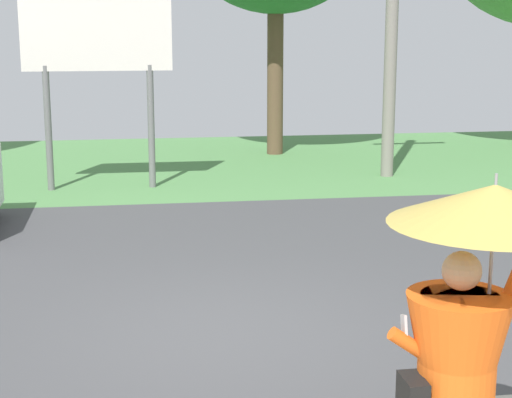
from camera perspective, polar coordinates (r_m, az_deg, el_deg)
The scene contains 4 objects.
ground_plane at distance 10.91m, azimuth -4.05°, elevation -3.89°, with size 40.00×22.00×0.20m.
monk_pedestrian at distance 4.89m, azimuth 14.20°, elevation -9.44°, with size 1.17×1.17×2.13m.
utility_pole at distance 16.20m, azimuth 9.30°, elevation 12.84°, with size 1.80×0.24×6.09m.
roadside_billboard at distance 15.00m, azimuth -10.82°, elevation 10.31°, with size 2.60×0.12×3.50m.
Camera 1 is at (-0.83, -7.52, 2.93)m, focal length 58.49 mm.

